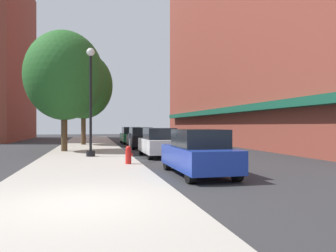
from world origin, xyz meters
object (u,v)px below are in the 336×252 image
fire_hydrant (128,155)px  parking_meter_near (130,143)px  tree_near (64,76)px  lamppost (91,100)px  car_blue (198,153)px  car_green (131,136)px  car_black (140,138)px  car_white (159,143)px  tree_mid (83,86)px

fire_hydrant → parking_meter_near: 1.70m
parking_meter_near → tree_near: size_ratio=0.17×
parking_meter_near → fire_hydrant: bearing=-98.4°
lamppost → car_blue: (3.82, -7.06, -2.39)m
car_blue → car_green: bearing=90.9°
car_blue → car_black: bearing=90.9°
fire_hydrant → car_white: bearing=62.0°
tree_near → car_green: 12.18m
parking_meter_near → car_blue: car_blue is taller
tree_near → tree_mid: 7.56m
tree_near → car_blue: 13.29m
lamppost → parking_meter_near: lamppost is taller
car_white → car_black: same height
fire_hydrant → car_green: bearing=83.1°
lamppost → car_blue: lamppost is taller
lamppost → car_green: (3.82, 14.22, -2.39)m
car_blue → parking_meter_near: bearing=113.4°
tree_near → car_blue: bearing=-64.0°
car_blue → car_black: (0.00, 14.57, 0.00)m
car_black → tree_near: bearing=-147.3°
fire_hydrant → car_black: 11.69m
car_blue → fire_hydrant: bearing=126.3°
tree_near → car_white: tree_near is taller
lamppost → tree_near: bearing=111.9°
tree_near → car_white: (5.53, -4.10, -4.28)m
fire_hydrant → tree_near: bearing=112.1°
fire_hydrant → car_white: car_white is taller
car_white → car_black: (0.00, 7.37, 0.00)m
tree_near → car_green: bearing=61.0°
car_white → car_black: bearing=89.9°
parking_meter_near → car_green: bearing=83.3°
tree_near → car_green: tree_near is taller
parking_meter_near → tree_mid: 14.96m
fire_hydrant → tree_near: size_ratio=0.10×
parking_meter_near → tree_near: (-3.58, 6.59, 4.14)m
fire_hydrant → lamppost: bearing=112.3°
parking_meter_near → car_black: car_black is taller
fire_hydrant → car_white: (2.19, 4.12, 0.29)m
parking_meter_near → car_blue: 5.10m
lamppost → car_white: bearing=2.2°
tree_mid → car_black: tree_mid is taller
car_blue → tree_mid: bearing=104.4°
car_black → fire_hydrant: bearing=-98.7°
lamppost → car_white: lamppost is taller
tree_mid → car_white: 13.22m
parking_meter_near → tree_mid: size_ratio=0.16×
parking_meter_near → car_white: (1.95, 2.49, -0.14)m
car_green → lamppost: bearing=-104.6°
tree_near → car_green: (5.53, 9.97, -4.28)m
car_white → car_green: same height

